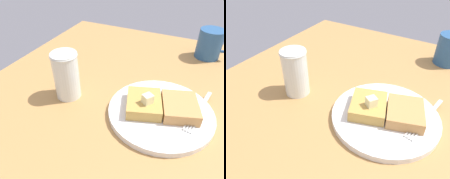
# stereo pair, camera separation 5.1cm
# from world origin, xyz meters

# --- Properties ---
(table_surface) EXTENTS (0.95, 0.95, 0.02)m
(table_surface) POSITION_xyz_m (0.00, 0.00, 0.01)
(table_surface) COLOR #B08047
(table_surface) RESTS_ON ground
(plate) EXTENTS (0.24, 0.24, 0.01)m
(plate) POSITION_xyz_m (0.01, 0.01, 0.03)
(plate) COLOR white
(plate) RESTS_ON table_surface
(toast_slice_left) EXTENTS (0.10, 0.11, 0.03)m
(toast_slice_left) POSITION_xyz_m (-0.03, -0.00, 0.05)
(toast_slice_left) COLOR tan
(toast_slice_left) RESTS_ON plate
(toast_slice_middle) EXTENTS (0.10, 0.11, 0.03)m
(toast_slice_middle) POSITION_xyz_m (0.05, 0.02, 0.05)
(toast_slice_middle) COLOR tan
(toast_slice_middle) RESTS_ON plate
(butter_pat_primary) EXTENTS (0.03, 0.03, 0.02)m
(butter_pat_primary) POSITION_xyz_m (-0.02, -0.01, 0.07)
(butter_pat_primary) COLOR beige
(butter_pat_primary) RESTS_ON toast_slice_left
(fork) EXTENTS (0.04, 0.16, 0.00)m
(fork) POSITION_xyz_m (0.09, 0.03, 0.04)
(fork) COLOR silver
(fork) RESTS_ON plate
(syrup_jar) EXTENTS (0.06, 0.06, 0.12)m
(syrup_jar) POSITION_xyz_m (-0.22, -0.02, 0.08)
(syrup_jar) COLOR #572A0C
(syrup_jar) RESTS_ON table_surface
(coffee_mug) EXTENTS (0.11, 0.08, 0.09)m
(coffee_mug) POSITION_xyz_m (0.08, 0.35, 0.07)
(coffee_mug) COLOR #29558A
(coffee_mug) RESTS_ON table_surface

